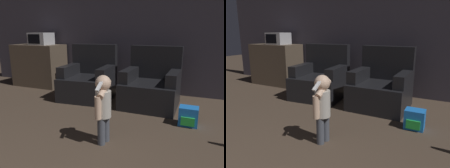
{
  "view_description": "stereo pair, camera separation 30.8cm",
  "coord_description": "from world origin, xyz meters",
  "views": [
    {
      "loc": [
        0.91,
        0.14,
        1.24
      ],
      "look_at": [
        -0.23,
        2.91,
        0.51
      ],
      "focal_mm": 35.0,
      "sensor_mm": 36.0,
      "label": 1
    },
    {
      "loc": [
        1.19,
        0.27,
        1.24
      ],
      "look_at": [
        -0.23,
        2.91,
        0.51
      ],
      "focal_mm": 35.0,
      "sensor_mm": 36.0,
      "label": 2
    }
  ],
  "objects": [
    {
      "name": "kitchen_counter",
      "position": [
        -2.54,
        4.12,
        0.47
      ],
      "size": [
        1.12,
        0.62,
        0.94
      ],
      "color": "brown",
      "rests_on": "ground_plane"
    },
    {
      "name": "microwave",
      "position": [
        -2.44,
        4.12,
        1.07
      ],
      "size": [
        0.45,
        0.39,
        0.26
      ],
      "color": "#B7B7BC",
      "rests_on": "kitchen_counter"
    },
    {
      "name": "person_toddler",
      "position": [
        -0.04,
        2.19,
        0.46
      ],
      "size": [
        0.17,
        0.31,
        0.78
      ],
      "rotation": [
        0.0,
        0.0,
        -1.7
      ],
      "color": "#474C56",
      "rests_on": "ground_plane"
    },
    {
      "name": "armchair_right",
      "position": [
        0.17,
        3.68,
        0.33
      ],
      "size": [
        0.89,
        0.88,
        0.99
      ],
      "rotation": [
        0.0,
        0.0,
        -0.01
      ],
      "color": "black",
      "rests_on": "ground_plane"
    },
    {
      "name": "toy_backpack",
      "position": [
        0.81,
        3.05,
        0.13
      ],
      "size": [
        0.25,
        0.21,
        0.26
      ],
      "color": "blue",
      "rests_on": "ground_plane"
    },
    {
      "name": "armchair_left",
      "position": [
        -1.02,
        3.68,
        0.33
      ],
      "size": [
        0.96,
        0.95,
        0.99
      ],
      "rotation": [
        0.0,
        0.0,
        0.09
      ],
      "color": "black",
      "rests_on": "ground_plane"
    },
    {
      "name": "wall_back",
      "position": [
        0.0,
        4.5,
        1.3
      ],
      "size": [
        8.4,
        0.05,
        2.6
      ],
      "color": "#3D3842",
      "rests_on": "ground_plane"
    }
  ]
}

